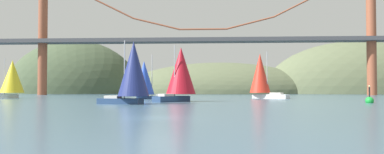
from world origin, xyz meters
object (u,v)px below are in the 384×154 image
at_px(sailboat_scarlet_sail, 261,75).
at_px(sailboat_crimson_sail, 180,72).
at_px(sailboat_navy_sail, 133,71).
at_px(channel_buoy, 370,100).
at_px(sailboat_yellow_sail, 11,78).
at_px(sailboat_blue_spinnaker, 145,79).

distance_m(sailboat_scarlet_sail, sailboat_crimson_sail, 24.66).
xyz_separation_m(sailboat_navy_sail, channel_buoy, (31.14, 5.66, -3.80)).
distance_m(sailboat_yellow_sail, channel_buoy, 67.05).
bearing_deg(sailboat_blue_spinnaker, sailboat_yellow_sail, 170.53).
height_order(sailboat_scarlet_sail, sailboat_navy_sail, sailboat_scarlet_sail).
height_order(sailboat_yellow_sail, sailboat_crimson_sail, sailboat_crimson_sail).
bearing_deg(sailboat_yellow_sail, channel_buoy, -20.90).
bearing_deg(sailboat_navy_sail, sailboat_crimson_sail, 64.15).
height_order(sailboat_crimson_sail, channel_buoy, sailboat_crimson_sail).
bearing_deg(sailboat_crimson_sail, sailboat_navy_sail, -115.85).
height_order(sailboat_blue_spinnaker, sailboat_yellow_sail, sailboat_blue_spinnaker).
xyz_separation_m(sailboat_yellow_sail, sailboat_crimson_sail, (36.47, -19.06, 0.26)).
xyz_separation_m(sailboat_yellow_sail, channel_buoy, (62.54, -23.88, -3.78)).
xyz_separation_m(sailboat_scarlet_sail, sailboat_crimson_sail, (-14.37, -20.04, -0.26)).
xyz_separation_m(sailboat_scarlet_sail, sailboat_navy_sail, (-19.45, -30.52, -0.51)).
height_order(sailboat_scarlet_sail, sailboat_crimson_sail, sailboat_scarlet_sail).
distance_m(sailboat_crimson_sail, channel_buoy, 26.81).
relative_size(sailboat_yellow_sail, sailboat_crimson_sail, 1.01).
bearing_deg(sailboat_blue_spinnaker, sailboat_crimson_sail, -60.98).
xyz_separation_m(sailboat_blue_spinnaker, sailboat_yellow_sail, (-28.53, 4.76, 0.48)).
height_order(sailboat_yellow_sail, channel_buoy, sailboat_yellow_sail).
relative_size(sailboat_navy_sail, sailboat_yellow_sail, 0.95).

